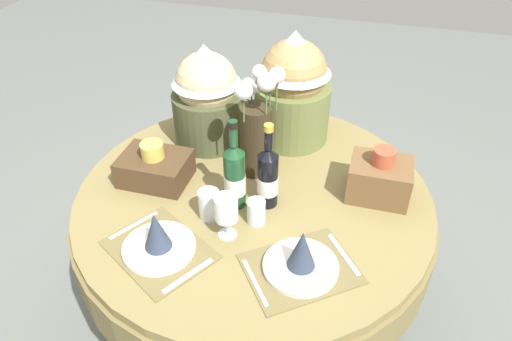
% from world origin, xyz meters
% --- Properties ---
extents(ground, '(8.00, 8.00, 0.00)m').
position_xyz_m(ground, '(0.00, 0.00, 0.00)').
color(ground, slate).
extents(dining_table, '(1.36, 1.36, 0.74)m').
position_xyz_m(dining_table, '(0.00, 0.00, 0.60)').
color(dining_table, olive).
rests_on(dining_table, ground).
extents(place_setting_left, '(0.42, 0.40, 0.16)m').
position_xyz_m(place_setting_left, '(-0.22, -0.37, 0.79)').
color(place_setting_left, brown).
rests_on(place_setting_left, dining_table).
extents(place_setting_right, '(0.43, 0.41, 0.16)m').
position_xyz_m(place_setting_right, '(0.25, -0.32, 0.79)').
color(place_setting_right, brown).
rests_on(place_setting_right, dining_table).
extents(flower_vase, '(0.17, 0.28, 0.45)m').
position_xyz_m(flower_vase, '(-0.02, 0.13, 0.95)').
color(flower_vase, '#332819').
rests_on(flower_vase, dining_table).
extents(wine_bottle_left, '(0.08, 0.08, 0.35)m').
position_xyz_m(wine_bottle_left, '(-0.05, -0.08, 0.87)').
color(wine_bottle_left, '#194223').
rests_on(wine_bottle_left, dining_table).
extents(wine_bottle_right, '(0.08, 0.08, 0.34)m').
position_xyz_m(wine_bottle_right, '(0.06, -0.04, 0.86)').
color(wine_bottle_right, black).
rests_on(wine_bottle_right, dining_table).
extents(wine_glass_left, '(0.08, 0.08, 0.16)m').
position_xyz_m(wine_glass_left, '(-0.02, -0.24, 0.86)').
color(wine_glass_left, silver).
rests_on(wine_glass_left, dining_table).
extents(tumbler_near_left, '(0.07, 0.07, 0.09)m').
position_xyz_m(tumbler_near_left, '(0.05, -0.15, 0.79)').
color(tumbler_near_left, silver).
rests_on(tumbler_near_left, dining_table).
extents(tumbler_near_right, '(0.08, 0.08, 0.11)m').
position_xyz_m(tumbler_near_right, '(-0.11, -0.17, 0.79)').
color(tumbler_near_right, silver).
rests_on(tumbler_near_right, dining_table).
extents(gift_tub_back_left, '(0.30, 0.30, 0.44)m').
position_xyz_m(gift_tub_back_left, '(-0.28, 0.30, 0.97)').
color(gift_tub_back_left, '#474C2D').
rests_on(gift_tub_back_left, dining_table).
extents(gift_tub_back_centre, '(0.32, 0.32, 0.48)m').
position_xyz_m(gift_tub_back_centre, '(0.05, 0.42, 0.99)').
color(gift_tub_back_centre, olive).
rests_on(gift_tub_back_centre, dining_table).
extents(woven_basket_side_left, '(0.26, 0.19, 0.17)m').
position_xyz_m(woven_basket_side_left, '(-0.39, -0.03, 0.80)').
color(woven_basket_side_left, '#47331E').
rests_on(woven_basket_side_left, dining_table).
extents(woven_basket_side_right, '(0.22, 0.18, 0.20)m').
position_xyz_m(woven_basket_side_right, '(0.45, 0.11, 0.82)').
color(woven_basket_side_right, brown).
rests_on(woven_basket_side_right, dining_table).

